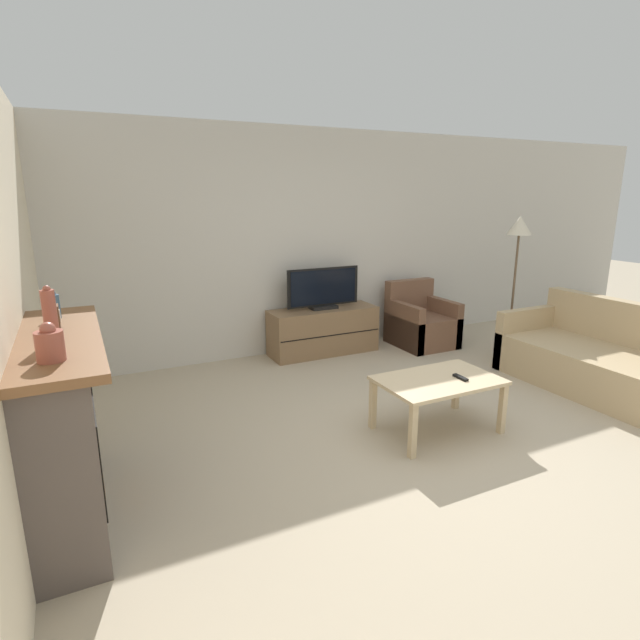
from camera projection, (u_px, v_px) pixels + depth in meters
The scene contains 14 objects.
ground_plane at pixel (447, 446), 3.93m from camera, with size 24.00×24.00×0.00m, color tan.
wall_back at pixel (298, 243), 6.09m from camera, with size 12.00×0.06×2.70m.
fireplace at pixel (63, 426), 3.00m from camera, with size 0.47×1.61×1.14m.
mantel_vase_left at pixel (50, 344), 2.43m from camera, with size 0.13×0.13×0.20m.
mantel_vase_centre_left at pixel (50, 315), 2.73m from camera, with size 0.07×0.07×0.32m.
mantel_vase_right at pixel (54, 306), 3.27m from camera, with size 0.07×0.07×0.18m.
mantel_clock at pixel (53, 318), 2.99m from camera, with size 0.08×0.11×0.15m.
tv_stand at pixel (323, 331), 6.18m from camera, with size 1.35×0.46×0.57m.
tv at pixel (323, 290), 6.05m from camera, with size 0.94×0.18×0.50m.
armchair at pixel (421, 324), 6.53m from camera, with size 0.70×0.76×0.82m.
coffee_table at pixel (438, 385), 4.10m from camera, with size 0.98×0.64×0.46m.
remote at pixel (460, 377), 4.09m from camera, with size 0.04×0.15×0.02m.
couch at pixel (611, 365), 4.95m from camera, with size 0.95×2.07×0.87m.
floor_lamp at pixel (519, 238), 5.90m from camera, with size 0.30×0.30×1.68m.
Camera 1 is at (-2.48, -2.75, 1.94)m, focal length 28.00 mm.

